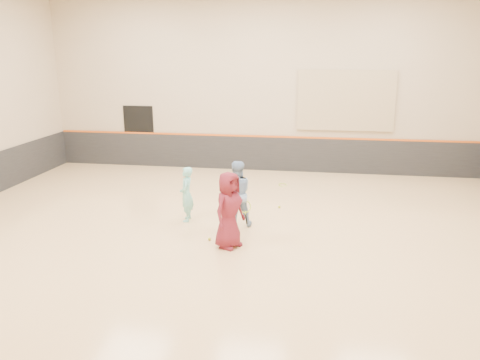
% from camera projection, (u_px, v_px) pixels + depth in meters
% --- Properties ---
extents(room, '(15.04, 12.04, 6.22)m').
position_uv_depth(room, '(233.00, 198.00, 10.76)').
color(room, tan).
rests_on(room, ground).
extents(wainscot_back, '(14.90, 0.04, 1.20)m').
position_uv_depth(wainscot_back, '(262.00, 154.00, 16.50)').
color(wainscot_back, '#232326').
rests_on(wainscot_back, floor).
extents(accent_stripe, '(14.90, 0.03, 0.06)m').
position_uv_depth(accent_stripe, '(262.00, 136.00, 16.33)').
color(accent_stripe, '#D85914').
rests_on(accent_stripe, wall_back).
extents(acoustic_panel, '(3.20, 0.08, 2.00)m').
position_uv_depth(acoustic_panel, '(346.00, 101.00, 15.56)').
color(acoustic_panel, tan).
rests_on(acoustic_panel, wall_back).
extents(doorway, '(1.10, 0.05, 2.20)m').
position_uv_depth(doorway, '(139.00, 136.00, 17.05)').
color(doorway, black).
rests_on(doorway, floor).
extents(girl, '(0.40, 0.54, 1.37)m').
position_uv_depth(girl, '(187.00, 194.00, 11.52)').
color(girl, '#7DDAD2').
rests_on(girl, floor).
extents(instructor, '(0.94, 0.83, 1.61)m').
position_uv_depth(instructor, '(236.00, 194.00, 11.15)').
color(instructor, '#85A5CE').
rests_on(instructor, floor).
extents(young_man, '(0.86, 0.97, 1.67)m').
position_uv_depth(young_man, '(229.00, 210.00, 9.92)').
color(young_man, maroon).
rests_on(young_man, floor).
extents(held_racket, '(0.35, 0.35, 0.63)m').
position_uv_depth(held_racket, '(245.00, 206.00, 11.00)').
color(held_racket, '#BBD82F').
rests_on(held_racket, instructor).
extents(spare_racket, '(0.60, 0.60, 0.14)m').
position_uv_depth(spare_racket, '(283.00, 183.00, 14.73)').
color(spare_racket, '#92BA28').
rests_on(spare_racket, floor).
extents(ball_under_racket, '(0.07, 0.07, 0.07)m').
position_uv_depth(ball_under_racket, '(209.00, 239.00, 10.45)').
color(ball_under_racket, gold).
rests_on(ball_under_racket, floor).
extents(ball_in_hand, '(0.07, 0.07, 0.07)m').
position_uv_depth(ball_in_hand, '(231.00, 199.00, 9.79)').
color(ball_in_hand, '#B5C52E').
rests_on(ball_in_hand, young_man).
extents(ball_beside_spare, '(0.07, 0.07, 0.07)m').
position_uv_depth(ball_beside_spare, '(279.00, 207.00, 12.60)').
color(ball_beside_spare, '#BECF30').
rests_on(ball_beside_spare, floor).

